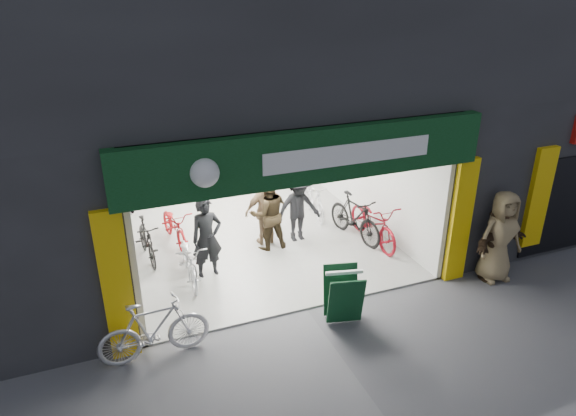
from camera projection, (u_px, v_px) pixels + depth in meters
ground at (307, 310)px, 9.59m from camera, size 60.00×60.00×0.00m
building at (262, 40)px, 12.39m from camera, size 17.00×10.27×8.00m
bike_left_front at (189, 260)px, 10.40m from camera, size 0.67×1.75×0.91m
bike_left_midfront at (147, 241)px, 11.13m from camera, size 0.57×1.60×0.94m
bike_left_midback at (175, 226)px, 11.84m from camera, size 0.81×1.80×0.91m
bike_left_back at (132, 191)px, 13.77m from camera, size 0.70×1.63×0.95m
bike_right_front at (355, 217)px, 12.02m from camera, size 0.84×1.90×1.11m
bike_right_mid at (373, 222)px, 11.86m from camera, size 0.70×2.00×1.05m
bike_right_back at (314, 200)px, 13.19m from camera, size 0.59×1.61×0.95m
parked_bike at (154, 330)px, 8.18m from camera, size 1.80×0.56×1.07m
customer_a at (207, 238)px, 10.35m from camera, size 0.68×0.48×1.75m
customer_b at (268, 214)px, 11.44m from camera, size 0.86×0.67×1.75m
customer_c at (298, 208)px, 11.80m from camera, size 1.12×0.69×1.68m
customer_d at (266, 211)px, 11.65m from camera, size 1.00×0.42×1.70m
pedestrian_near at (500, 236)px, 10.23m from camera, size 0.97×0.66×1.92m
pedestrian_far at (496, 243)px, 10.36m from camera, size 1.51×0.75×1.56m
sandwich_board at (343, 294)px, 9.11m from camera, size 0.76×0.78×0.98m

